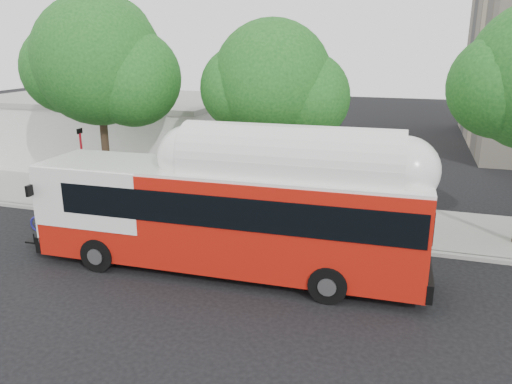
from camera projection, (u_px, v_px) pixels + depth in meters
ground at (251, 279)px, 16.75m from camera, size 120.00×120.00×0.00m
sidewalk at (295, 215)px, 22.67m from camera, size 60.00×5.00×0.15m
curb_strip at (281, 236)px, 20.29m from camera, size 60.00×0.30×0.15m
red_curb_segment at (212, 228)px, 21.14m from camera, size 10.00×0.32×0.16m
street_tree_left at (108, 66)px, 22.35m from camera, size 6.67×5.80×9.74m
street_tree_mid at (282, 85)px, 20.75m from camera, size 5.75×5.00×8.62m
low_commercial_bldg at (115, 129)px, 32.91m from camera, size 16.20×10.20×4.25m
transit_bus at (229, 217)px, 16.86m from camera, size 14.14×3.25×4.16m
signal_pole at (84, 170)px, 22.88m from camera, size 0.11×0.37×3.92m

